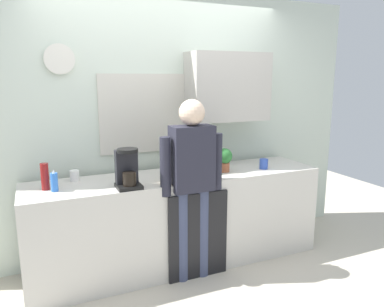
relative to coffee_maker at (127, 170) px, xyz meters
name	(u,v)px	position (x,y,z in m)	size (l,w,h in m)	color
ground_plane	(192,276)	(0.53, -0.11, -1.03)	(8.00, 8.00, 0.00)	beige
kitchen_counter	(179,219)	(0.53, 0.19, -0.59)	(2.77, 0.64, 0.88)	beige
dishwasher_panel	(198,236)	(0.58, -0.14, -0.63)	(0.56, 0.02, 0.79)	black
back_wall_assembly	(171,120)	(0.61, 0.59, 0.33)	(4.37, 0.42, 2.60)	silver
coffee_maker	(127,170)	(0.00, 0.00, 0.00)	(0.20, 0.20, 0.33)	black
bottle_dark_sauce	(177,161)	(0.59, 0.39, -0.06)	(0.06, 0.06, 0.18)	black
bottle_red_vinegar	(45,177)	(-0.63, 0.20, -0.04)	(0.06, 0.06, 0.22)	maroon
bottle_green_wine	(183,158)	(0.58, 0.22, 0.00)	(0.07, 0.07, 0.30)	#195923
cup_white_mug	(75,176)	(-0.38, 0.37, -0.10)	(0.08, 0.08, 0.10)	white
cup_blue_mug	(264,164)	(1.40, 0.07, -0.10)	(0.08, 0.08, 0.10)	#3351B2
mixing_bowl	(179,177)	(0.45, -0.02, -0.11)	(0.22, 0.22, 0.08)	orange
potted_plant	(224,158)	(0.98, 0.13, -0.01)	(0.15, 0.15, 0.23)	#9E5638
dish_soap	(54,182)	(-0.57, 0.12, -0.07)	(0.06, 0.06, 0.18)	blue
person_at_sink	(192,176)	(0.53, -0.11, -0.08)	(0.57, 0.22, 1.60)	#3F4766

